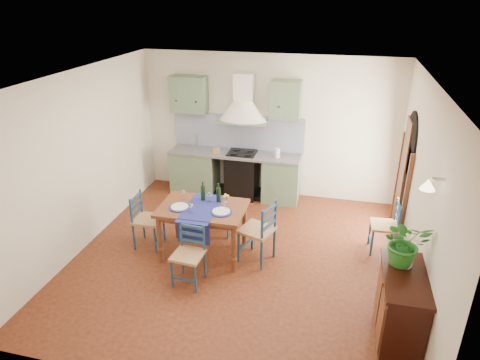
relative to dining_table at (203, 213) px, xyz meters
name	(u,v)px	position (x,y,z in m)	size (l,w,h in m)	color
floor	(237,258)	(0.54, 0.00, -0.74)	(5.00, 5.00, 0.00)	#41190D
back_wall	(242,145)	(0.07, 2.29, 0.31)	(5.00, 0.96, 2.80)	beige
right_wall	(417,190)	(3.04, 0.28, 0.60)	(0.26, 5.00, 2.80)	beige
left_wall	(83,161)	(-1.96, 0.00, 0.66)	(0.04, 5.00, 2.80)	beige
ceiling	(237,78)	(0.54, 0.00, 2.07)	(5.00, 5.00, 0.01)	white
dining_table	(203,213)	(0.00, 0.00, 0.00)	(1.32, 0.99, 1.15)	brown
chair_near	(189,255)	(0.03, -0.73, -0.28)	(0.44, 0.44, 0.88)	navy
chair_far	(218,213)	(0.06, 0.62, -0.31)	(0.46, 0.46, 0.82)	navy
chair_left	(146,220)	(-0.97, 0.02, -0.27)	(0.43, 0.43, 0.91)	navy
chair_right	(259,231)	(0.88, 0.03, -0.22)	(0.59, 0.59, 1.00)	navy
chair_spare	(386,226)	(2.77, 0.75, -0.28)	(0.44, 0.44, 0.88)	navy
sideboard	(400,306)	(2.80, -1.21, -0.23)	(0.50, 1.05, 0.94)	black
potted_plant	(405,243)	(2.77, -0.98, 0.48)	(0.52, 0.45, 0.57)	#226E22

